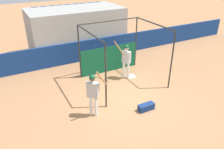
# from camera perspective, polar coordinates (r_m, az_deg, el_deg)

# --- Properties ---
(ground_plane) EXTENTS (60.00, 60.00, 0.00)m
(ground_plane) POSITION_cam_1_polar(r_m,az_deg,el_deg) (9.93, 4.53, -6.58)
(ground_plane) COLOR #A8754C
(outfield_wall) EXTENTS (24.00, 0.12, 1.30)m
(outfield_wall) POSITION_cam_1_polar(r_m,az_deg,el_deg) (13.71, -6.72, 6.27)
(outfield_wall) COLOR navy
(outfield_wall) RESTS_ON ground
(bleacher_section) EXTENTS (5.95, 3.20, 2.98)m
(bleacher_section) POSITION_cam_1_polar(r_m,az_deg,el_deg) (14.94, -9.31, 11.24)
(bleacher_section) COLOR #9E9E99
(bleacher_section) RESTS_ON ground
(batting_cage) EXTENTS (3.49, 3.09, 2.87)m
(batting_cage) POSITION_cam_1_polar(r_m,az_deg,el_deg) (11.55, 0.47, 5.43)
(batting_cage) COLOR #282828
(batting_cage) RESTS_ON ground
(home_plate) EXTENTS (0.44, 0.44, 0.02)m
(home_plate) POSITION_cam_1_polar(r_m,az_deg,el_deg) (11.89, 5.05, -0.45)
(home_plate) COLOR white
(home_plate) RESTS_ON ground
(player_batter) EXTENTS (0.67, 0.78, 2.01)m
(player_batter) POSITION_cam_1_polar(r_m,az_deg,el_deg) (11.23, 3.72, 4.27)
(player_batter) COLOR white
(player_batter) RESTS_ON ground
(player_waiting) EXTENTS (0.77, 0.60, 2.11)m
(player_waiting) POSITION_cam_1_polar(r_m,az_deg,el_deg) (8.40, -4.99, -4.41)
(player_waiting) COLOR white
(player_waiting) RESTS_ON ground
(equipment_bag) EXTENTS (0.70, 0.28, 0.28)m
(equipment_bag) POSITION_cam_1_polar(r_m,az_deg,el_deg) (9.31, 8.92, -8.38)
(equipment_bag) COLOR navy
(equipment_bag) RESTS_ON ground
(baseball) EXTENTS (0.07, 0.07, 0.07)m
(baseball) POSITION_cam_1_polar(r_m,az_deg,el_deg) (12.00, 6.64, -0.11)
(baseball) COLOR white
(baseball) RESTS_ON ground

